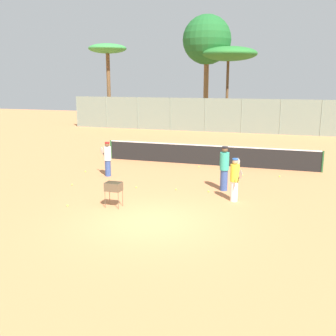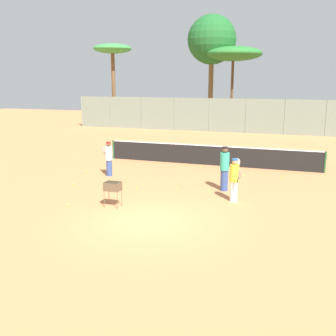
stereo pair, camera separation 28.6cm
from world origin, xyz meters
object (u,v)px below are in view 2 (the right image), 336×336
(tennis_net, at_px, (210,155))
(player_white_outfit, at_px, (234,180))
(player_yellow_shirt, at_px, (225,168))
(ball_cart, at_px, (113,188))
(player_red_cap, at_px, (109,158))

(tennis_net, relative_size, player_white_outfit, 7.05)
(player_yellow_shirt, bearing_deg, ball_cart, -114.15)
(tennis_net, distance_m, ball_cart, 8.12)
(tennis_net, bearing_deg, player_red_cap, -136.10)
(player_red_cap, height_order, ball_cart, player_red_cap)
(player_white_outfit, xyz_separation_m, player_red_cap, (-6.21, 2.14, -0.00))
(player_yellow_shirt, relative_size, ball_cart, 2.02)
(player_white_outfit, distance_m, player_red_cap, 6.57)
(player_white_outfit, xyz_separation_m, player_yellow_shirt, (-0.61, 1.34, 0.10))
(player_red_cap, xyz_separation_m, player_yellow_shirt, (5.60, -0.80, 0.10))
(player_white_outfit, relative_size, player_red_cap, 1.00)
(player_white_outfit, height_order, player_yellow_shirt, player_yellow_shirt)
(player_yellow_shirt, height_order, ball_cart, player_yellow_shirt)
(tennis_net, bearing_deg, ball_cart, -102.27)
(player_yellow_shirt, bearing_deg, player_white_outfit, -44.37)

